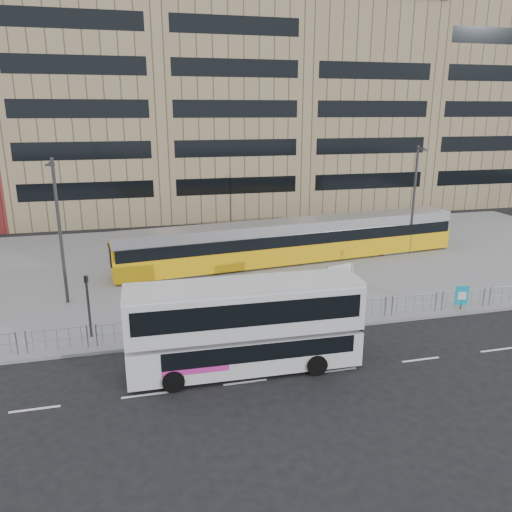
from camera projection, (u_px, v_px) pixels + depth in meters
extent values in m
plane|color=black|center=(267.00, 336.00, 24.50)|extent=(120.00, 120.00, 0.00)
cube|color=gray|center=(223.00, 264.00, 35.66)|extent=(64.00, 24.00, 0.15)
cube|color=gray|center=(267.00, 334.00, 24.53)|extent=(64.00, 0.25, 0.17)
cube|color=#93815F|center=(86.00, 107.00, 50.80)|extent=(14.00, 16.00, 22.00)
cube|color=#93815F|center=(222.00, 98.00, 53.74)|extent=(14.00, 16.00, 24.00)
cube|color=#93815F|center=(342.00, 112.00, 57.38)|extent=(14.00, 16.00, 21.00)
cube|color=#38383D|center=(347.00, 6.00, 54.27)|extent=(14.40, 16.40, 1.20)
cube|color=#93815F|center=(450.00, 103.00, 60.32)|extent=(14.00, 16.00, 23.00)
cylinder|color=#92959A|center=(303.00, 306.00, 25.09)|extent=(32.00, 0.05, 0.05)
cylinder|color=#92959A|center=(303.00, 315.00, 25.23)|extent=(32.00, 0.04, 0.04)
cube|color=white|center=(315.00, 373.00, 21.00)|extent=(62.00, 0.12, 0.01)
cube|color=silver|center=(245.00, 349.00, 21.10)|extent=(9.77, 2.46, 1.50)
cube|color=silver|center=(245.00, 308.00, 20.58)|extent=(9.77, 2.46, 1.86)
cube|color=silver|center=(245.00, 286.00, 20.31)|extent=(9.77, 2.37, 0.27)
cube|color=black|center=(255.00, 341.00, 21.10)|extent=(8.00, 2.46, 0.75)
cube|color=black|center=(245.00, 304.00, 20.53)|extent=(9.24, 2.49, 0.97)
cube|color=#D02995|center=(193.00, 356.00, 20.65)|extent=(2.70, 2.34, 0.44)
cylinder|color=black|center=(317.00, 365.00, 20.78)|extent=(0.89, 0.28, 0.88)
cylinder|color=black|center=(301.00, 342.00, 22.89)|extent=(0.89, 0.28, 0.88)
cylinder|color=black|center=(174.00, 381.00, 19.53)|extent=(0.89, 0.28, 0.88)
cylinder|color=black|center=(170.00, 355.00, 21.65)|extent=(0.89, 0.28, 0.88)
cube|color=#EDB20C|center=(294.00, 250.00, 35.90)|extent=(25.61, 5.30, 1.46)
cube|color=black|center=(295.00, 236.00, 35.62)|extent=(25.25, 5.30, 0.82)
cube|color=#AFAFB4|center=(295.00, 226.00, 35.41)|extent=(25.58, 5.11, 0.73)
cube|color=#EDB20C|center=(433.00, 228.00, 39.82)|extent=(1.32, 2.16, 2.37)
cube|color=#EDB20C|center=(120.00, 259.00, 31.65)|extent=(1.32, 2.16, 2.37)
cylinder|color=#2D2D30|center=(294.00, 240.00, 35.71)|extent=(2.41, 2.41, 2.73)
cube|color=#2D2D30|center=(390.00, 248.00, 38.83)|extent=(2.98, 2.59, 0.46)
cube|color=#2D2D30|center=(182.00, 270.00, 33.34)|extent=(2.98, 2.59, 0.46)
cylinder|color=#2D2D30|center=(326.00, 287.00, 27.53)|extent=(0.10, 0.10, 2.25)
cylinder|color=#2D2D30|center=(351.00, 282.00, 28.39)|extent=(0.10, 0.10, 2.25)
cube|color=white|center=(339.00, 275.00, 27.81)|extent=(1.90, 0.64, 1.18)
cylinder|color=#2D2D30|center=(461.00, 303.00, 27.29)|extent=(0.06, 0.06, 0.71)
cube|color=#0D9FC8|center=(462.00, 296.00, 27.16)|extent=(0.71, 0.22, 1.07)
cube|color=white|center=(462.00, 296.00, 27.13)|extent=(0.44, 0.11, 0.45)
imported|color=black|center=(343.00, 295.00, 27.17)|extent=(0.47, 0.66, 1.71)
cylinder|color=#2D2D30|center=(89.00, 308.00, 23.66)|extent=(0.12, 0.12, 3.00)
imported|color=#2D2D30|center=(86.00, 286.00, 23.35)|extent=(0.23, 0.25, 1.00)
cylinder|color=#2D2D30|center=(60.00, 233.00, 27.24)|extent=(0.18, 0.18, 8.13)
cylinder|color=#2D2D30|center=(51.00, 162.00, 25.79)|extent=(0.14, 0.90, 0.14)
cube|color=#2D2D30|center=(50.00, 165.00, 25.40)|extent=(0.45, 0.20, 0.12)
cylinder|color=#2D2D30|center=(414.00, 201.00, 37.07)|extent=(0.18, 0.18, 8.10)
cylinder|color=#2D2D30|center=(421.00, 148.00, 35.62)|extent=(0.14, 0.90, 0.14)
cube|color=#2D2D30|center=(425.00, 150.00, 35.22)|extent=(0.45, 0.20, 0.12)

